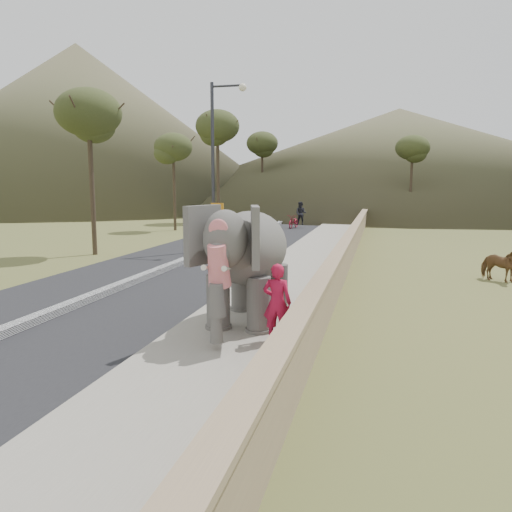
{
  "coord_description": "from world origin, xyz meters",
  "views": [
    {
      "loc": [
        2.92,
        -7.74,
        3.36
      ],
      "look_at": [
        0.2,
        3.12,
        1.7
      ],
      "focal_mm": 35.0,
      "sensor_mm": 36.0,
      "label": 1
    }
  ],
  "objects_px": {
    "elephant_and_man": "(250,264)",
    "cow": "(499,265)",
    "lamppost": "(219,150)",
    "motorcyclist": "(297,218)"
  },
  "relations": [
    {
      "from": "elephant_and_man",
      "to": "cow",
      "type": "bearing_deg",
      "value": 46.61
    },
    {
      "from": "lamppost",
      "to": "motorcyclist",
      "type": "xyz_separation_m",
      "value": [
        1.62,
        13.11,
        -4.12
      ]
    },
    {
      "from": "cow",
      "to": "motorcyclist",
      "type": "relative_size",
      "value": 0.7
    },
    {
      "from": "elephant_and_man",
      "to": "motorcyclist",
      "type": "distance_m",
      "value": 25.39
    },
    {
      "from": "elephant_and_man",
      "to": "motorcyclist",
      "type": "height_order",
      "value": "elephant_and_man"
    },
    {
      "from": "lamppost",
      "to": "elephant_and_man",
      "type": "height_order",
      "value": "lamppost"
    },
    {
      "from": "lamppost",
      "to": "motorcyclist",
      "type": "relative_size",
      "value": 4.1
    },
    {
      "from": "cow",
      "to": "motorcyclist",
      "type": "xyz_separation_m",
      "value": [
        -9.94,
        17.93,
        0.18
      ]
    },
    {
      "from": "lamppost",
      "to": "motorcyclist",
      "type": "height_order",
      "value": "lamppost"
    },
    {
      "from": "elephant_and_man",
      "to": "motorcyclist",
      "type": "xyz_separation_m",
      "value": [
        -3.08,
        25.19,
        -0.73
      ]
    }
  ]
}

